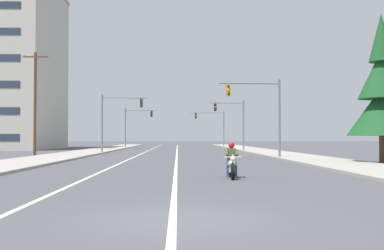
{
  "coord_description": "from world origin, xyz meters",
  "views": [
    {
      "loc": [
        0.05,
        -9.72,
        1.64
      ],
      "look_at": [
        0.89,
        18.77,
        2.38
      ],
      "focal_mm": 45.07,
      "sensor_mm": 36.0,
      "label": 1
    }
  ],
  "objects": [
    {
      "name": "sidewalk_kerb_left",
      "position": [
        -9.72,
        40.0,
        0.07
      ],
      "size": [
        4.4,
        110.0,
        0.14
      ],
      "primitive_type": "cube",
      "color": "#9E998E",
      "rests_on": "ground"
    },
    {
      "name": "conifer_tree_right_verge_near",
      "position": [
        12.78,
        19.87,
        4.33
      ],
      "size": [
        4.29,
        4.29,
        9.44
      ],
      "color": "#4C3828",
      "rests_on": "ground"
    },
    {
      "name": "traffic_signal_near_right",
      "position": [
        6.61,
        27.54,
        4.1
      ],
      "size": [
        4.85,
        0.61,
        6.2
      ],
      "color": "slate",
      "rests_on": "ground"
    },
    {
      "name": "traffic_signal_mid_left",
      "position": [
        -6.73,
        65.33,
        4.1
      ],
      "size": [
        4.89,
        0.44,
        6.2
      ],
      "color": "slate",
      "rests_on": "ground"
    },
    {
      "name": "ground_plane",
      "position": [
        0.0,
        0.0,
        0.0
      ],
      "size": [
        400.0,
        400.0,
        0.0
      ],
      "primitive_type": "plane",
      "color": "#47474C"
    },
    {
      "name": "lane_stripe_center",
      "position": [
        -0.05,
        45.0,
        0.0
      ],
      "size": [
        0.16,
        100.0,
        0.01
      ],
      "primitive_type": "cube",
      "color": "beige",
      "rests_on": "ground"
    },
    {
      "name": "traffic_signal_mid_right",
      "position": [
        6.88,
        48.52,
        4.05
      ],
      "size": [
        4.16,
        0.49,
        6.2
      ],
      "color": "slate",
      "rests_on": "ground"
    },
    {
      "name": "sidewalk_kerb_right",
      "position": [
        9.72,
        40.0,
        0.07
      ],
      "size": [
        4.4,
        110.0,
        0.14
      ],
      "primitive_type": "cube",
      "color": "#9E998E",
      "rests_on": "ground"
    },
    {
      "name": "motorcycle_with_rider",
      "position": [
        2.23,
        9.69,
        0.59
      ],
      "size": [
        0.7,
        2.19,
        1.46
      ],
      "color": "black",
      "rests_on": "ground"
    },
    {
      "name": "traffic_signal_near_left",
      "position": [
        -6.54,
        41.36,
        4.1
      ],
      "size": [
        4.95,
        0.51,
        6.2
      ],
      "color": "slate",
      "rests_on": "ground"
    },
    {
      "name": "traffic_signal_far_right",
      "position": [
        6.2,
        71.79,
        4.15
      ],
      "size": [
        5.69,
        0.37,
        6.2
      ],
      "color": "slate",
      "rests_on": "ground"
    },
    {
      "name": "lane_stripe_left",
      "position": [
        -3.6,
        45.0,
        0.0
      ],
      "size": [
        0.16,
        100.0,
        0.01
      ],
      "primitive_type": "cube",
      "color": "beige",
      "rests_on": "ground"
    },
    {
      "name": "utility_pole_left_near",
      "position": [
        -12.94,
        34.37,
        4.92
      ],
      "size": [
        2.3,
        0.26,
        9.4
      ],
      "color": "#4C3828",
      "rests_on": "ground"
    }
  ]
}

